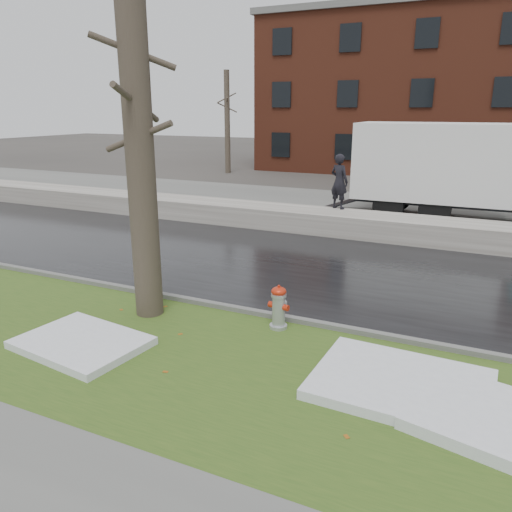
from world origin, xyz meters
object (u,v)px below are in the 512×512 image
at_px(box_truck, 465,171).
at_px(tree, 139,141).
at_px(fire_hydrant, 279,305).
at_px(worker, 339,182).

bearing_deg(box_truck, tree, -113.78).
xyz_separation_m(fire_hydrant, worker, (-1.34, 8.69, 1.20)).
height_order(tree, worker, tree).
relative_size(fire_hydrant, worker, 0.46).
relative_size(fire_hydrant, box_truck, 0.08).
height_order(fire_hydrant, box_truck, box_truck).
relative_size(tree, box_truck, 0.64).
bearing_deg(tree, box_truck, 67.01).
relative_size(tree, worker, 3.67).
relative_size(box_truck, worker, 5.72).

